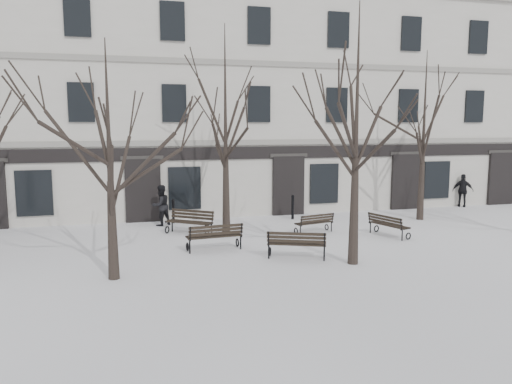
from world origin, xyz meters
name	(u,v)px	position (x,y,z in m)	size (l,w,h in m)	color
ground	(265,262)	(0.00, 0.00, 0.00)	(100.00, 100.00, 0.00)	white
building	(201,105)	(0.00, 12.96, 5.52)	(40.40, 10.20, 11.40)	beige
tree_1	(108,132)	(-4.72, -0.58, 4.25)	(4.76, 4.76, 6.80)	black
tree_2	(357,103)	(2.69, -0.94, 5.09)	(5.70, 5.70, 8.14)	black
tree_5	(225,104)	(-0.27, 4.84, 5.27)	(5.90, 5.90, 8.42)	black
tree_6	(424,115)	(9.10, 5.13, 4.86)	(5.44, 5.44, 7.77)	black
bench_1	(215,236)	(-1.30, 1.87, 0.54)	(2.01, 0.88, 0.99)	black
bench_2	(297,243)	(1.13, 0.07, 0.53)	(2.02, 1.39, 0.97)	black
bench_3	(190,221)	(-1.79, 4.80, 0.53)	(1.95, 1.72, 0.98)	black
bench_4	(315,222)	(3.20, 3.65, 0.45)	(1.72, 0.95, 0.82)	black
bench_5	(388,224)	(5.80, 2.32, 0.48)	(1.13, 1.86, 0.89)	black
bollard_a	(173,210)	(-2.21, 7.28, 0.60)	(0.14, 0.14, 1.11)	black
bollard_b	(293,206)	(3.33, 6.77, 0.62)	(0.15, 0.15, 1.16)	black
pedestrian_b	(161,225)	(-2.79, 6.87, 0.00)	(0.88, 0.68, 1.81)	black
pedestrian_c	(462,207)	(13.40, 7.70, 0.00)	(1.05, 0.44, 1.79)	black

